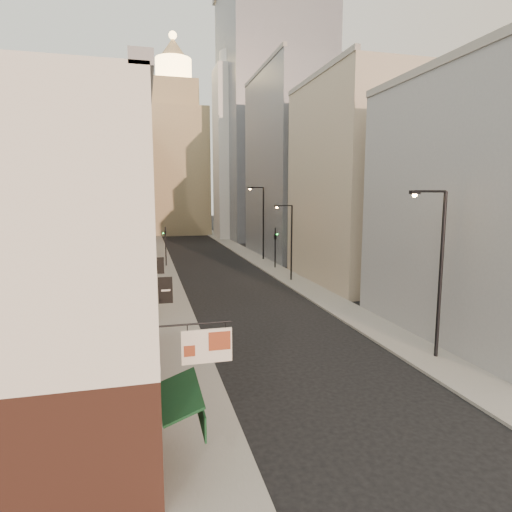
{
  "coord_description": "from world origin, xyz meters",
  "views": [
    {
      "loc": [
        -8.23,
        -9.89,
        8.85
      ],
      "look_at": [
        -0.73,
        19.17,
        4.59
      ],
      "focal_mm": 30.0,
      "sensor_mm": 36.0,
      "label": 1
    }
  ],
  "objects": [
    {
      "name": "ground",
      "position": [
        0.0,
        0.0,
        0.0
      ],
      "size": [
        360.0,
        360.0,
        0.0
      ],
      "primitive_type": "plane",
      "color": "black",
      "rests_on": "ground"
    },
    {
      "name": "sidewalk_left",
      "position": [
        -6.5,
        55.0,
        0.07
      ],
      "size": [
        3.0,
        140.0,
        0.15
      ],
      "primitive_type": "cube",
      "color": "gray",
      "rests_on": "ground"
    },
    {
      "name": "sidewalk_right",
      "position": [
        6.5,
        55.0,
        0.07
      ],
      "size": [
        3.0,
        140.0,
        0.15
      ],
      "primitive_type": "cube",
      "color": "gray",
      "rests_on": "ground"
    },
    {
      "name": "near_building_left",
      "position": [
        -10.99,
        9.0,
        6.02
      ],
      "size": [
        8.3,
        23.04,
        12.3
      ],
      "color": "brown",
      "rests_on": "ground"
    },
    {
      "name": "left_bldg_beige",
      "position": [
        -12.0,
        26.0,
        8.0
      ],
      "size": [
        8.0,
        12.0,
        16.0
      ],
      "primitive_type": "cube",
      "color": "tan",
      "rests_on": "ground"
    },
    {
      "name": "left_bldg_grey",
      "position": [
        -12.0,
        42.0,
        10.0
      ],
      "size": [
        8.0,
        16.0,
        20.0
      ],
      "primitive_type": "cube",
      "color": "gray",
      "rests_on": "ground"
    },
    {
      "name": "left_bldg_tan",
      "position": [
        -12.0,
        60.0,
        8.5
      ],
      "size": [
        8.0,
        18.0,
        17.0
      ],
      "primitive_type": "cube",
      "color": "#948260",
      "rests_on": "ground"
    },
    {
      "name": "left_bldg_wingrid",
      "position": [
        -12.0,
        80.0,
        12.0
      ],
      "size": [
        8.0,
        20.0,
        24.0
      ],
      "primitive_type": "cube",
      "color": "gray",
      "rests_on": "ground"
    },
    {
      "name": "right_bldg_grey",
      "position": [
        12.0,
        12.0,
        8.0
      ],
      "size": [
        8.0,
        16.0,
        16.0
      ],
      "primitive_type": "cube",
      "color": "gray",
      "rests_on": "ground"
    },
    {
      "name": "right_bldg_beige",
      "position": [
        12.0,
        30.0,
        10.0
      ],
      "size": [
        8.0,
        16.0,
        20.0
      ],
      "primitive_type": "cube",
      "color": "tan",
      "rests_on": "ground"
    },
    {
      "name": "right_bldg_wingrid",
      "position": [
        12.0,
        50.0,
        13.0
      ],
      "size": [
        8.0,
        20.0,
        26.0
      ],
      "primitive_type": "cube",
      "color": "gray",
      "rests_on": "ground"
    },
    {
      "name": "highrise",
      "position": [
        18.0,
        78.0,
        25.66
      ],
      "size": [
        21.0,
        23.0,
        51.2
      ],
      "color": "gray",
      "rests_on": "ground"
    },
    {
      "name": "clock_tower",
      "position": [
        -1.0,
        92.0,
        17.63
      ],
      "size": [
        14.0,
        14.0,
        44.9
      ],
      "color": "#948260",
      "rests_on": "ground"
    },
    {
      "name": "white_tower",
      "position": [
        10.0,
        78.0,
        18.61
      ],
      "size": [
        8.0,
        8.0,
        41.5
      ],
      "color": "silver",
      "rests_on": "ground"
    },
    {
      "name": "streetlamp_near",
      "position": [
        6.66,
        9.29,
        5.21
      ],
      "size": [
        2.39,
        0.49,
        9.12
      ],
      "rotation": [
        0.0,
        0.0,
        0.12
      ],
      "color": "black",
      "rests_on": "ground"
    },
    {
      "name": "streetlamp_mid",
      "position": [
        6.04,
        31.49,
        4.51
      ],
      "size": [
        2.05,
        0.57,
        7.89
      ],
      "rotation": [
        0.0,
        0.0,
        0.2
      ],
      "color": "black",
      "rests_on": "ground"
    },
    {
      "name": "streetlamp_far",
      "position": [
        7.08,
        46.25,
        5.7
      ],
      "size": [
        2.5,
        1.11,
        9.97
      ],
      "rotation": [
        0.0,
        0.0,
        0.36
      ],
      "color": "black",
      "rests_on": "ground"
    },
    {
      "name": "traffic_light_left",
      "position": [
        -5.93,
        44.1,
        3.68
      ],
      "size": [
        0.6,
        0.55,
        5.0
      ],
      "rotation": [
        0.0,
        0.0,
        3.36
      ],
      "color": "black",
      "rests_on": "ground"
    },
    {
      "name": "traffic_light_right",
      "position": [
        6.88,
        39.32,
        3.79
      ],
      "size": [
        0.67,
        0.67,
        5.0
      ],
      "rotation": [
        0.0,
        0.0,
        3.38
      ],
      "color": "black",
      "rests_on": "ground"
    }
  ]
}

